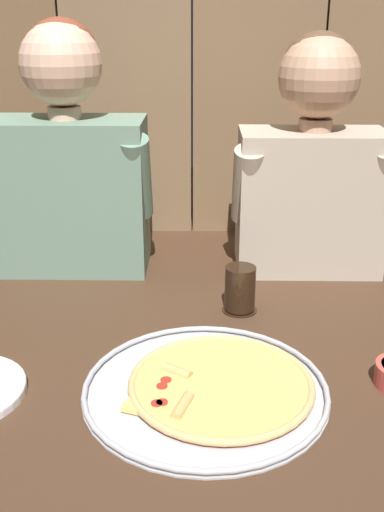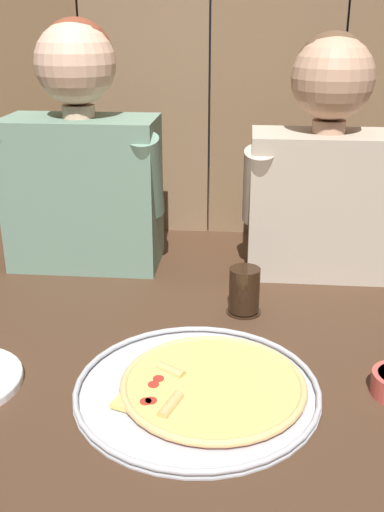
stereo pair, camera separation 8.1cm
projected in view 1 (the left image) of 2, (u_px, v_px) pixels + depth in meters
The scene contains 5 objects.
ground_plane at pixel (185, 363), 1.14m from camera, with size 3.20×3.20×0.00m, color #422B1C.
pizza_tray at pixel (211, 386), 1.05m from camera, with size 0.43×0.43×0.03m.
drinking_glass at pixel (240, 289), 1.33m from camera, with size 0.08×0.08×0.11m.
diner_left at pixel (68, 157), 1.48m from camera, with size 0.42×0.21×0.62m.
diner_right at pixel (313, 161), 1.47m from camera, with size 0.40×0.21×0.59m.
Camera 1 is at (0.03, -0.98, 0.62)m, focal length 41.93 mm.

